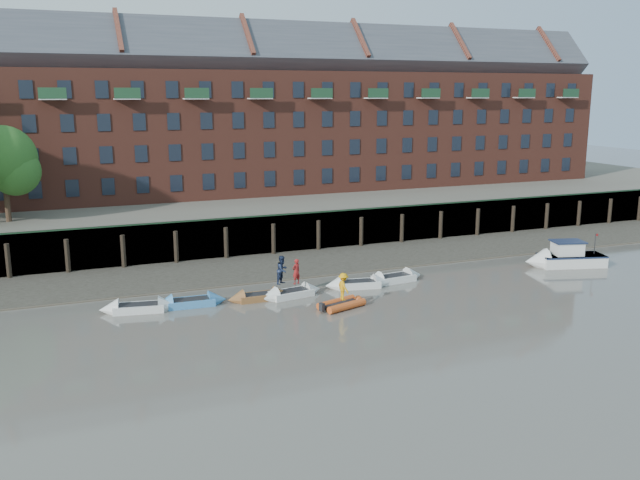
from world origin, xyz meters
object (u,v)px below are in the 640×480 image
rowboat_0 (139,308)px  rib_tender (343,304)px  rowboat_5 (394,278)px  person_rower_a (296,271)px  rowboat_2 (259,297)px  person_rower_b (282,270)px  rowboat_4 (358,284)px  rowboat_1 (191,302)px  person_rib_crew (343,287)px  motor_launch (559,258)px  rowboat_3 (291,293)px

rowboat_0 → rib_tender: size_ratio=1.50×
rowboat_0 → rowboat_5: bearing=10.4°
rowboat_5 → rib_tender: size_ratio=1.49×
person_rower_a → rowboat_0: bearing=-27.0°
rowboat_2 → rowboat_5: (10.13, 0.59, 0.03)m
rowboat_0 → rib_tender: (11.96, -3.91, -0.00)m
rowboat_5 → person_rower_b: person_rower_b is taller
rowboat_2 → rowboat_4: 7.18m
rowboat_1 → person_rower_a: person_rower_a is taller
person_rib_crew → rowboat_1: bearing=63.2°
rowboat_2 → rowboat_4: rowboat_4 is taller
rowboat_2 → motor_launch: motor_launch is taller
rib_tender → person_rower_a: bearing=102.7°
rowboat_4 → person_rower_b: (-5.52, -0.12, 1.58)m
rowboat_1 → person_rower_a: 7.03m
motor_launch → rowboat_1: bearing=13.8°
rowboat_4 → person_rib_crew: person_rib_crew is taller
rowboat_3 → person_rower_a: person_rower_a is taller
person_rower_b → rowboat_1: bearing=139.3°
person_rower_b → rowboat_3: bearing=-65.3°
motor_launch → person_rower_b: 22.41m
rowboat_4 → motor_launch: bearing=8.0°
rowboat_5 → rib_tender: bearing=-150.9°
rowboat_0 → rowboat_4: size_ratio=1.02×
rowboat_1 → rowboat_3: size_ratio=1.00×
rowboat_2 → person_rower_a: size_ratio=2.49×
rib_tender → person_rower_b: 4.78m
rowboat_5 → person_rower_a: person_rower_a is taller
rowboat_1 → person_rower_b: 6.22m
rowboat_4 → person_rower_a: person_rower_a is taller
rowboat_0 → rowboat_2: 7.55m
rowboat_0 → rowboat_3: bearing=6.4°
rowboat_3 → person_rib_crew: size_ratio=2.68×
rowboat_0 → person_rower_a: bearing=6.1°
rowboat_3 → rowboat_4: rowboat_4 is taller
person_rower_b → rowboat_2: bearing=146.0°
rowboat_1 → rowboat_2: rowboat_1 is taller
rowboat_4 → rowboat_5: bearing=16.6°
rib_tender → person_rib_crew: bearing=-117.2°
rowboat_4 → rib_tender: bearing=-116.9°
rowboat_0 → rowboat_5: (17.67, 0.12, 0.00)m
rowboat_1 → rowboat_3: 6.54m
rowboat_2 → person_rower_b: size_ratio=2.20×
rowboat_2 → motor_launch: bearing=-0.8°
rib_tender → person_rib_crew: 1.14m
rowboat_5 → rowboat_4: bearing=-179.3°
rowboat_4 → rowboat_0: bearing=-171.0°
rowboat_3 → rowboat_4: bearing=-5.9°
rib_tender → person_rower_a: (-1.93, 3.22, 1.48)m
rowboat_0 → person_rib_crew: size_ratio=2.82×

